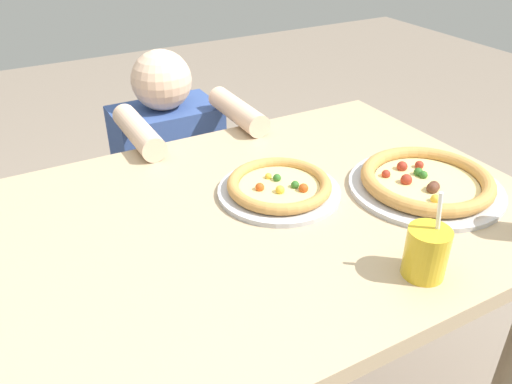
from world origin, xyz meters
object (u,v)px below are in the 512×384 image
(pizza_near, at_px, (426,182))
(pizza_far, at_px, (279,187))
(drink_cup_colored, at_px, (426,252))
(diner_seated, at_px, (173,188))

(pizza_near, xyz_separation_m, pizza_far, (-0.32, 0.16, -0.00))
(drink_cup_colored, bearing_deg, pizza_far, 102.57)
(pizza_far, relative_size, diner_seated, 0.31)
(diner_seated, bearing_deg, pizza_far, -86.05)
(pizza_far, height_order, diner_seated, diner_seated)
(pizza_near, bearing_deg, pizza_far, 154.12)
(pizza_near, height_order, diner_seated, diner_seated)
(pizza_near, bearing_deg, diner_seated, 114.24)
(drink_cup_colored, bearing_deg, pizza_near, 44.54)
(pizza_near, bearing_deg, drink_cup_colored, -135.46)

